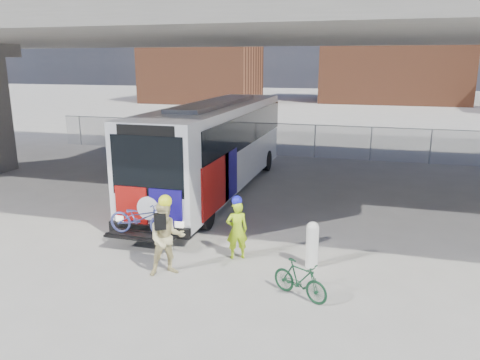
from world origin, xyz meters
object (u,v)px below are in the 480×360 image
at_px(cyclist_tan, 167,237).
at_px(bike_parked, 300,280).
at_px(bus, 216,141).
at_px(bollard, 312,243).
at_px(cyclist_hivis, 237,228).

xyz_separation_m(cyclist_tan, bike_parked, (3.39, -0.28, -0.54)).
height_order(bus, bollard, bus).
bearing_deg(bus, bike_parked, -59.45).
xyz_separation_m(bollard, cyclist_tan, (-3.43, -1.45, 0.32)).
relative_size(bollard, cyclist_hivis, 0.70).
bearing_deg(cyclist_tan, bike_parked, -37.28).
height_order(cyclist_tan, bike_parked, cyclist_tan).
bearing_deg(cyclist_tan, bus, 67.38).
xyz_separation_m(bollard, cyclist_hivis, (-2.03, 0.00, 0.19)).
relative_size(cyclist_tan, bike_parked, 1.42).
distance_m(bus, cyclist_hivis, 7.00).
bearing_deg(bike_parked, cyclist_tan, 112.46).
xyz_separation_m(bollard, bike_parked, (-0.04, -1.73, -0.22)).
bearing_deg(bollard, cyclist_tan, -157.13).
height_order(bus, cyclist_hivis, bus).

